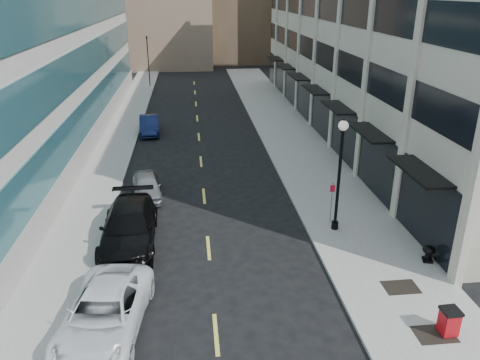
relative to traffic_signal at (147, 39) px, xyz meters
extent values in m
cube|color=gray|center=(13.00, -28.00, -5.64)|extent=(5.00, 80.00, 0.15)
cube|color=gray|center=(-1.00, -28.00, -5.64)|extent=(3.00, 80.00, 0.15)
cube|color=beige|center=(22.50, -21.00, 3.28)|extent=(14.00, 46.00, 18.00)
cube|color=black|center=(15.52, -21.00, -3.72)|extent=(0.18, 46.00, 3.60)
cube|color=black|center=(15.53, -21.00, 0.78)|extent=(0.12, 46.00, 1.80)
cube|color=black|center=(15.53, -21.00, 4.28)|extent=(0.12, 46.00, 1.80)
cube|color=beige|center=(15.50, -38.00, 3.28)|extent=(0.35, 0.60, 18.00)
cube|color=beige|center=(15.50, -32.00, 3.28)|extent=(0.35, 0.60, 18.00)
cube|color=beige|center=(15.50, -26.00, 3.28)|extent=(0.35, 0.60, 18.00)
cube|color=beige|center=(15.50, -20.00, 3.28)|extent=(0.35, 0.60, 18.00)
cube|color=beige|center=(15.50, -14.00, 3.28)|extent=(0.35, 0.60, 18.00)
cube|color=beige|center=(15.50, -8.00, 3.28)|extent=(0.35, 0.60, 18.00)
cube|color=beige|center=(15.50, -2.00, 3.28)|extent=(0.35, 0.60, 18.00)
cube|color=black|center=(14.85, -41.00, -1.82)|extent=(1.30, 4.00, 0.12)
cube|color=black|center=(14.85, -35.00, -1.82)|extent=(1.30, 4.00, 0.12)
cube|color=black|center=(14.85, -29.00, -1.82)|extent=(1.30, 4.00, 0.12)
cube|color=black|center=(14.85, -23.00, -1.82)|extent=(1.30, 4.00, 0.12)
cube|color=black|center=(14.85, -17.00, -1.82)|extent=(1.30, 4.00, 0.12)
cube|color=black|center=(14.85, -11.00, -1.82)|extent=(1.30, 4.00, 0.12)
cube|color=black|center=(14.85, -5.00, -1.82)|extent=(1.30, 4.00, 0.12)
cube|color=gray|center=(-2.46, -21.00, -4.82)|extent=(0.20, 46.00, 1.80)
cube|color=#306872|center=(-2.47, -21.00, -2.72)|extent=(0.14, 45.60, 2.40)
cube|color=#306872|center=(-2.47, -21.00, 0.78)|extent=(0.14, 45.60, 2.40)
cube|color=#306872|center=(-2.47, -21.00, 4.28)|extent=(0.14, 45.60, 2.40)
cube|color=black|center=(13.10, -47.00, -5.56)|extent=(1.40, 1.00, 0.01)
cube|color=black|center=(13.10, -44.20, -5.56)|extent=(1.40, 1.00, 0.01)
cube|color=#D8CC4C|center=(5.50, -46.00, -5.71)|extent=(0.15, 2.20, 0.01)
cube|color=#D8CC4C|center=(5.50, -40.00, -5.71)|extent=(0.15, 2.20, 0.01)
cube|color=#D8CC4C|center=(5.50, -34.00, -5.71)|extent=(0.15, 2.20, 0.01)
cube|color=#D8CC4C|center=(5.50, -28.00, -5.71)|extent=(0.15, 2.20, 0.01)
cube|color=#D8CC4C|center=(5.50, -22.00, -5.71)|extent=(0.15, 2.20, 0.01)
cube|color=#D8CC4C|center=(5.50, -16.00, -5.71)|extent=(0.15, 2.20, 0.01)
cube|color=#D8CC4C|center=(5.50, -10.00, -5.71)|extent=(0.15, 2.20, 0.01)
cube|color=#D8CC4C|center=(5.50, -4.00, -5.71)|extent=(0.15, 2.20, 0.01)
cube|color=#D8CC4C|center=(5.50, 2.00, -5.71)|extent=(0.15, 2.20, 0.01)
cylinder|color=black|center=(0.00, 0.00, -2.72)|extent=(0.12, 0.12, 6.00)
imported|color=black|center=(0.00, 0.00, 0.27)|extent=(0.66, 0.66, 1.98)
imported|color=white|center=(1.62, -45.47, -4.92)|extent=(3.28, 5.98, 1.59)
imported|color=black|center=(1.79, -39.18, -4.82)|extent=(2.61, 6.22, 1.79)
imported|color=gray|center=(2.19, -33.74, -5.04)|extent=(2.12, 4.18, 1.36)
imported|color=#111B43|center=(1.41, -20.55, -4.98)|extent=(1.89, 4.59, 1.48)
cube|color=#A50B11|center=(13.54, -47.00, -5.08)|extent=(0.58, 0.58, 0.89)
cube|color=black|center=(13.54, -47.00, -4.61)|extent=(0.65, 0.65, 0.11)
cylinder|color=black|center=(13.37, -46.71, -5.47)|extent=(0.05, 0.20, 0.20)
cylinder|color=black|center=(13.72, -46.71, -5.47)|extent=(0.05, 0.20, 0.20)
cylinder|color=black|center=(11.90, -39.03, -5.37)|extent=(0.35, 0.35, 0.39)
cylinder|color=black|center=(11.90, -39.03, -2.86)|extent=(0.15, 0.15, 4.98)
sphere|color=silver|center=(11.90, -39.03, -0.21)|extent=(0.48, 0.48, 0.48)
cone|color=black|center=(11.90, -39.03, 0.06)|extent=(0.13, 0.13, 0.19)
cylinder|color=slate|center=(11.90, -38.20, -4.48)|extent=(0.04, 0.04, 2.17)
cube|color=red|center=(11.90, -38.22, -3.72)|extent=(0.25, 0.03, 0.34)
cube|color=black|center=(15.10, -42.43, -5.51)|extent=(0.52, 0.52, 0.12)
cylinder|color=black|center=(15.10, -42.43, -5.27)|extent=(0.26, 0.26, 0.40)
ellipsoid|color=black|center=(15.10, -42.43, -4.99)|extent=(0.56, 0.56, 0.39)
camera|label=1|loc=(4.93, -59.27, 5.63)|focal=35.00mm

